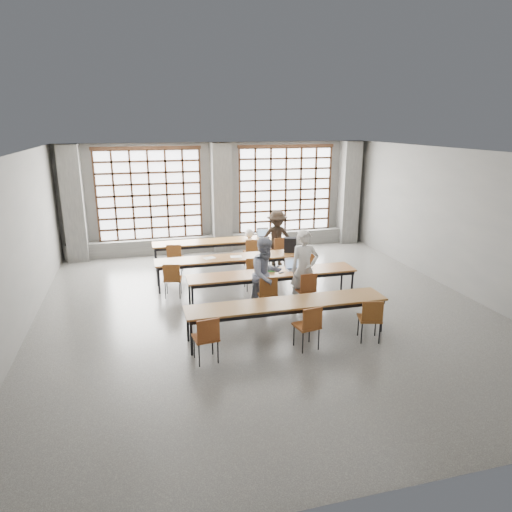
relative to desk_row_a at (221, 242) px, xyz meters
The scene contains 40 objects.
floor 3.80m from the desk_row_a, 85.02° to the right, with size 11.00×11.00×0.00m, color #4E4E4B.
ceiling 4.69m from the desk_row_a, 85.02° to the right, with size 11.00×11.00×0.00m, color silver.
wall_back 2.11m from the desk_row_a, 79.63° to the left, with size 10.00×10.00×0.00m, color #5E5E5B.
wall_front 9.29m from the desk_row_a, 87.98° to the right, with size 10.00×10.00×0.00m, color #5E5E5B.
wall_left 6.08m from the desk_row_a, 141.45° to the right, with size 11.00×11.00×0.00m, color #5E5E5B.
wall_right 6.59m from the desk_row_a, 34.98° to the right, with size 11.00×11.00×0.00m, color #5E5E5B.
column_left 4.57m from the desk_row_a, 160.31° to the left, with size 0.60×0.55×3.50m, color #51514E.
column_mid 1.88m from the desk_row_a, 77.74° to the left, with size 0.60×0.55×3.50m, color #51514E.
column_right 5.17m from the desk_row_a, 17.21° to the left, with size 0.60×0.55×3.50m, color #51514E.
window_left 2.85m from the desk_row_a, 138.63° to the left, with size 3.32×0.12×3.00m.
window_right 3.32m from the desk_row_a, 33.37° to the left, with size 3.32×0.12×3.00m.
sill_ledge 1.66m from the desk_row_a, 78.35° to the left, with size 9.80×0.35×0.50m, color #51514E.
desk_row_a is the anchor object (origin of this frame).
desk_row_b 1.80m from the desk_row_a, 90.75° to the right, with size 4.00×0.70×0.73m.
desk_row_c 3.35m from the desk_row_a, 79.36° to the right, with size 4.00×0.70×0.73m.
desk_row_d 5.14m from the desk_row_a, 85.92° to the right, with size 4.00×0.70×0.73m.
chair_back_left 1.56m from the desk_row_a, 156.13° to the right, with size 0.50×0.51×0.88m.
chair_back_mid 1.02m from the desk_row_a, 38.31° to the right, with size 0.44×0.44×0.88m.
chair_back_right 1.73m from the desk_row_a, 21.30° to the right, with size 0.48×0.48×0.88m.
chair_mid_left 2.93m from the desk_row_a, 124.02° to the right, with size 0.49×0.49×0.88m.
chair_mid_centre 2.46m from the desk_row_a, 81.30° to the right, with size 0.44×0.45×0.88m.
chair_mid_right 3.01m from the desk_row_a, 53.72° to the right, with size 0.45×0.45×0.88m.
chair_front_left 3.93m from the desk_row_a, 85.42° to the right, with size 0.44×0.45×0.88m.
chair_front_right 4.11m from the desk_row_a, 72.64° to the right, with size 0.46×0.46×0.88m.
chair_near_left 5.91m from the desk_row_a, 102.95° to the right, with size 0.47×0.47×0.88m.
chair_near_mid 5.79m from the desk_row_a, 84.26° to the right, with size 0.48×0.49×0.88m.
chair_near_right 6.05m from the desk_row_a, 72.24° to the right, with size 0.52×0.52×0.88m.
student_male 3.99m from the desk_row_a, 72.19° to the right, with size 0.66×0.44×1.82m, color silver.
student_female 3.81m from the desk_row_a, 85.21° to the right, with size 0.83×0.65×1.71m, color navy.
student_back 1.68m from the desk_row_a, 17.35° to the right, with size 1.06×0.61×1.64m, color black.
laptop_front 3.39m from the desk_row_a, 69.84° to the right, with size 0.36×0.30×0.26m.
laptop_back 1.36m from the desk_row_a, ahead, with size 0.37×0.31×0.26m.
mouse 3.66m from the desk_row_a, 64.66° to the right, with size 0.10×0.06×0.04m, color silver.
green_box 3.26m from the desk_row_a, 79.97° to the right, with size 0.25×0.09×0.09m, color green.
phone 3.48m from the desk_row_a, 76.76° to the right, with size 0.13×0.06×0.01m, color black.
paper_sheet_a 1.86m from the desk_row_a, 109.62° to the right, with size 0.30×0.21×0.00m, color silver.
paper_sheet_c 1.80m from the desk_row_a, 87.57° to the right, with size 0.30×0.21×0.00m, color white.
backpack 2.37m from the desk_row_a, 47.97° to the right, with size 0.32×0.20×0.40m, color black.
plastic_bag 0.93m from the desk_row_a, ahead, with size 0.26×0.21×0.29m, color silver.
red_pouch 5.84m from the desk_row_a, 103.22° to the right, with size 0.20×0.08×0.06m, color maroon.
Camera 1 is at (-2.67, -9.25, 4.10)m, focal length 32.00 mm.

